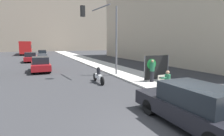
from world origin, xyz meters
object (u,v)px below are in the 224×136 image
Objects in this scene: car_on_road_nearest at (41,64)px; city_bus_on_road at (26,47)px; traffic_light_pole at (105,28)px; motorcycle_on_road at (98,76)px; jogger_on_sidewalk at (152,71)px; parked_car_curbside at (194,106)px; car_on_road_midblock at (31,57)px; seated_protester at (168,80)px; car_on_road_distant at (42,54)px; protest_banner at (156,67)px.

city_bus_on_road reaches higher than car_on_road_nearest.
traffic_light_pole is 4.45m from motorcycle_on_road.
traffic_light_pole is at bearing -59.32° from jogger_on_sidewalk.
city_bus_on_road is (-2.50, 31.64, 1.17)m from car_on_road_nearest.
traffic_light_pole is at bearing 86.60° from parked_car_curbside.
seated_protester is at bearing -70.85° from car_on_road_midblock.
city_bus_on_road reaches higher than jogger_on_sidewalk.
car_on_road_distant is at bearing -75.87° from jogger_on_sidewalk.
car_on_road_nearest reaches higher than car_on_road_distant.
city_bus_on_road is at bearing 101.68° from traffic_light_pole.
traffic_light_pole is (-1.48, 6.31, 3.43)m from seated_protester.
motorcycle_on_road is at bearing -63.13° from car_on_road_nearest.
parked_car_curbside is at bearing -73.47° from car_on_road_nearest.
seated_protester is 32.19m from car_on_road_distant.
car_on_road_nearest is 10.77m from car_on_road_midblock.
protest_banner is (1.24, 2.70, 0.36)m from seated_protester.
car_on_road_distant is 12.16m from city_bus_on_road.
jogger_on_sidewalk is 0.27× the size of traffic_light_pole.
city_bus_on_road reaches higher than protest_banner.
jogger_on_sidewalk reaches higher than seated_protester.
protest_banner is 29.81m from car_on_road_distant.
protest_banner is 41.90m from city_bus_on_road.
city_bus_on_road is (-1.36, 20.93, 1.18)m from car_on_road_midblock.
seated_protester reaches higher than motorcycle_on_road.
car_on_road_nearest is at bearing 116.87° from motorcycle_on_road.
seated_protester is 5.10m from motorcycle_on_road.
car_on_road_midblock reaches higher than car_on_road_distant.
jogger_on_sidewalk is 42.03m from city_bus_on_road.
parked_car_curbside is 7.92m from motorcycle_on_road.
car_on_road_nearest is (-6.62, 11.65, -0.01)m from seated_protester.
car_on_road_nearest is 20.05m from car_on_road_distant.
protest_banner reaches higher than car_on_road_midblock.
car_on_road_distant is at bearing 103.47° from protest_banner.
motorcycle_on_road is (-0.78, 7.88, -0.23)m from parked_car_curbside.
car_on_road_midblock is (-7.76, 22.36, -0.02)m from seated_protester.
car_on_road_midblock reaches higher than motorcycle_on_road.
seated_protester is 0.74× the size of jogger_on_sidewalk.
parked_car_curbside is 35.53m from car_on_road_distant.
car_on_road_distant is (-6.36, 29.25, -0.20)m from jogger_on_sidewalk.
parked_car_curbside is 2.10× the size of motorcycle_on_road.
seated_protester is 4.21m from parked_car_curbside.
parked_car_curbside is 1.04× the size of car_on_road_midblock.
traffic_light_pole is 10.57m from parked_car_curbside.
motorcycle_on_road is (-2.85, 4.22, -0.25)m from seated_protester.
car_on_road_distant is 27.61m from motorcycle_on_road.
protest_banner is at bearing -76.53° from car_on_road_distant.
parked_car_curbside is (-3.31, -6.36, -0.38)m from protest_banner.
protest_banner is 7.18m from parked_car_curbside.
motorcycle_on_road is (-1.37, -2.10, -3.68)m from traffic_light_pole.
jogger_on_sidewalk is 0.40× the size of car_on_road_distant.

